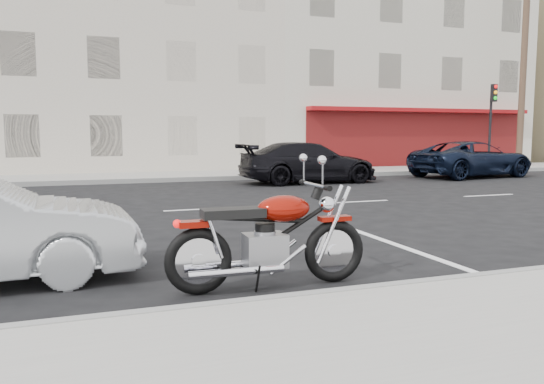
{
  "coord_description": "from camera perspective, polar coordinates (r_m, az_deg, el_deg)",
  "views": [
    {
      "loc": [
        -4.42,
        -11.52,
        1.67
      ],
      "look_at": [
        -1.75,
        -4.07,
        0.8
      ],
      "focal_mm": 35.0,
      "sensor_mm": 36.0,
      "label": 1
    }
  ],
  "objects": [
    {
      "name": "utility_pole",
      "position": [
        28.48,
        25.42,
        11.84
      ],
      "size": [
        1.8,
        0.3,
        9.0
      ],
      "color": "#422D1E",
      "rests_on": "sidewalk_far"
    },
    {
      "name": "ground",
      "position": [
        12.45,
        1.26,
        -1.45
      ],
      "size": [
        120.0,
        120.0,
        0.0
      ],
      "primitive_type": "plane",
      "color": "black",
      "rests_on": "ground"
    },
    {
      "name": "car_far",
      "position": [
        18.23,
        3.96,
        3.18
      ],
      "size": [
        4.82,
        2.0,
        1.39
      ],
      "primitive_type": "imported",
      "rotation": [
        0.0,
        0.0,
        1.58
      ],
      "color": "black",
      "rests_on": "ground"
    },
    {
      "name": "traffic_light",
      "position": [
        26.76,
        22.55,
        7.68
      ],
      "size": [
        0.26,
        0.3,
        3.8
      ],
      "color": "black",
      "rests_on": "sidewalk_far"
    },
    {
      "name": "bldg_cream",
      "position": [
        28.23,
        -15.07,
        14.35
      ],
      "size": [
        12.0,
        12.0,
        11.5
      ],
      "primitive_type": "cube",
      "color": "beige",
      "rests_on": "ground"
    },
    {
      "name": "motorcycle",
      "position": [
        6.02,
        6.97,
        -4.81
      ],
      "size": [
        2.26,
        0.74,
        1.13
      ],
      "rotation": [
        0.0,
        0.0,
        -0.03
      ],
      "color": "black",
      "rests_on": "ground"
    },
    {
      "name": "sidewalk_far",
      "position": [
        20.29,
        -21.29,
        1.32
      ],
      "size": [
        80.0,
        3.4,
        0.15
      ],
      "primitive_type": "cube",
      "color": "gray",
      "rests_on": "ground"
    },
    {
      "name": "fire_hydrant",
      "position": [
        25.92,
        19.65,
        3.37
      ],
      "size": [
        0.2,
        0.2,
        0.72
      ],
      "color": "beige",
      "rests_on": "sidewalk_far"
    },
    {
      "name": "bldg_corner",
      "position": [
        32.14,
        9.48,
        14.36
      ],
      "size": [
        14.0,
        12.0,
        12.5
      ],
      "primitive_type": "cube",
      "color": "beige",
      "rests_on": "ground"
    },
    {
      "name": "curb_far",
      "position": [
        18.6,
        -21.43,
        0.92
      ],
      "size": [
        80.0,
        0.12,
        0.16
      ],
      "primitive_type": "cube",
      "color": "gray",
      "rests_on": "ground"
    },
    {
      "name": "curb_near",
      "position": [
        4.83,
        -26.19,
        -13.59
      ],
      "size": [
        80.0,
        0.12,
        0.16
      ],
      "primitive_type": "cube",
      "color": "gray",
      "rests_on": "ground"
    },
    {
      "name": "suv_far",
      "position": [
        22.05,
        20.7,
        3.32
      ],
      "size": [
        5.28,
        2.95,
        1.4
      ],
      "primitive_type": "imported",
      "rotation": [
        0.0,
        0.0,
        1.7
      ],
      "color": "black",
      "rests_on": "ground"
    }
  ]
}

